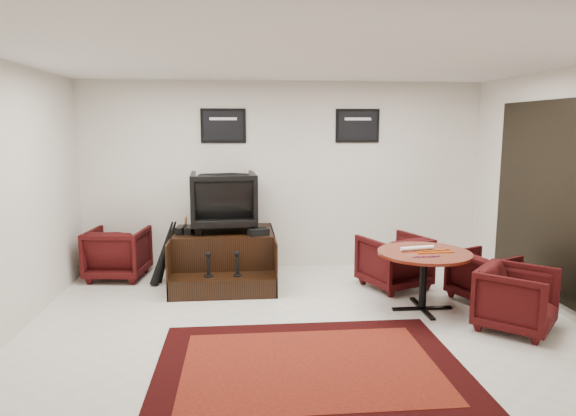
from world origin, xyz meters
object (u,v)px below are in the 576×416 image
object	(u,v)px
table_chair_corner	(517,296)
table_chair_back	(394,259)
shine_chair	(224,198)
shine_podium	(224,258)
table_chair_window	(483,273)
meeting_table	(424,259)
armchair_side	(118,251)

from	to	relation	value
table_chair_corner	table_chair_back	bearing A→B (deg)	71.33
shine_chair	table_chair_back	size ratio (longest dim) A/B	1.16
shine_podium	table_chair_corner	bearing A→B (deg)	-32.93
table_chair_window	table_chair_corner	distance (m)	0.97
shine_chair	table_chair_corner	xyz separation A→B (m)	(3.13, -2.17, -0.79)
shine_chair	table_chair_window	bearing A→B (deg)	156.32
table_chair_back	table_chair_window	bearing A→B (deg)	126.83
table_chair_back	meeting_table	bearing A→B (deg)	73.79
table_chair_back	table_chair_corner	world-z (taller)	table_chair_back
shine_podium	shine_chair	size ratio (longest dim) A/B	1.55
armchair_side	meeting_table	world-z (taller)	armchair_side
shine_podium	meeting_table	bearing A→B (deg)	-29.81
armchair_side	table_chair_back	size ratio (longest dim) A/B	1.01
meeting_table	shine_podium	bearing A→B (deg)	150.19
armchair_side	table_chair_corner	distance (m)	5.19
meeting_table	table_chair_back	world-z (taller)	table_chair_back
shine_podium	shine_chair	xyz separation A→B (m)	(0.00, 0.14, 0.84)
shine_chair	table_chair_window	size ratio (longest dim) A/B	1.36
table_chair_back	table_chair_corner	bearing A→B (deg)	97.01
table_chair_back	shine_chair	bearing A→B (deg)	-37.23
shine_podium	shine_chair	distance (m)	0.85
table_chair_back	armchair_side	bearing A→B (deg)	-33.65
table_chair_back	table_chair_corner	size ratio (longest dim) A/B	1.06
armchair_side	meeting_table	xyz separation A→B (m)	(3.87, -1.65, 0.22)
shine_chair	table_chair_window	xyz separation A→B (m)	(3.23, -1.20, -0.83)
table_chair_window	shine_chair	bearing A→B (deg)	44.48
table_chair_window	armchair_side	bearing A→B (deg)	48.84
table_chair_corner	table_chair_window	bearing A→B (deg)	36.33
shine_podium	table_chair_window	bearing A→B (deg)	-18.12
armchair_side	table_chair_back	distance (m)	3.86
shine_podium	meeting_table	xyz separation A→B (m)	(2.35, -1.35, 0.29)
shine_chair	meeting_table	world-z (taller)	shine_chair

